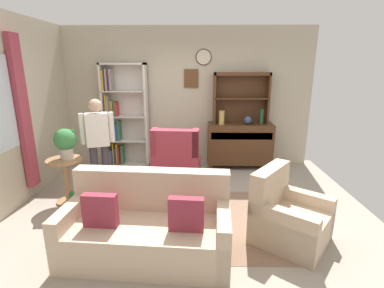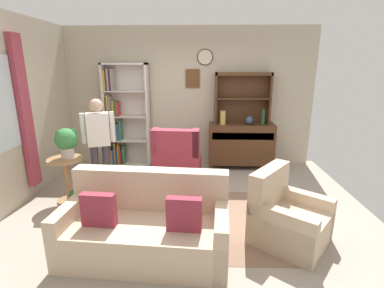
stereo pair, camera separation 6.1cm
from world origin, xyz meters
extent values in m
cube|color=#9E9384|center=(0.00, 0.00, -0.01)|extent=(5.40, 4.60, 0.02)
cube|color=#BCB299|center=(0.00, 2.13, 1.40)|extent=(5.00, 0.06, 2.80)
cylinder|color=beige|center=(0.30, 2.08, 2.21)|extent=(0.28, 0.03, 0.28)
torus|color=#382314|center=(0.30, 2.08, 2.21)|extent=(0.31, 0.02, 0.31)
cube|color=brown|center=(0.05, 2.08, 1.80)|extent=(0.28, 0.03, 0.36)
cube|color=#BCB299|center=(-2.53, 0.00, 1.40)|extent=(0.06, 4.20, 2.80)
cube|color=#9E3847|center=(-2.44, 0.42, 1.35)|extent=(0.08, 0.24, 2.30)
cube|color=#846651|center=(0.20, -0.30, 0.00)|extent=(2.27, 1.86, 0.01)
cube|color=silver|center=(-1.71, 1.93, 1.05)|extent=(0.04, 0.30, 2.10)
cube|color=silver|center=(-0.85, 1.93, 1.05)|extent=(0.04, 0.30, 2.10)
cube|color=silver|center=(-1.28, 1.93, 2.08)|extent=(0.90, 0.30, 0.04)
cube|color=silver|center=(-1.28, 1.93, 0.02)|extent=(0.90, 0.30, 0.04)
cube|color=silver|center=(-1.28, 2.07, 1.05)|extent=(0.90, 0.01, 2.10)
cube|color=silver|center=(-1.28, 1.93, 0.55)|extent=(0.86, 0.30, 0.02)
cube|color=#337247|center=(-1.67, 1.91, 0.21)|extent=(0.04, 0.19, 0.33)
cube|color=#CC7233|center=(-1.64, 1.91, 0.19)|extent=(0.02, 0.20, 0.29)
cube|color=#284C8C|center=(-1.61, 1.91, 0.20)|extent=(0.04, 0.19, 0.29)
cube|color=gold|center=(-1.56, 1.91, 0.27)|extent=(0.02, 0.18, 0.44)
cube|color=#284C8C|center=(-1.52, 1.91, 0.21)|extent=(0.04, 0.14, 0.32)
cube|color=gold|center=(-1.49, 1.91, 0.27)|extent=(0.02, 0.23, 0.43)
cube|color=#B22D33|center=(-1.45, 1.91, 0.24)|extent=(0.03, 0.19, 0.37)
cube|color=#3F3833|center=(-1.42, 1.91, 0.20)|extent=(0.03, 0.14, 0.30)
cube|color=#337247|center=(-1.38, 1.91, 0.25)|extent=(0.03, 0.18, 0.39)
cube|color=silver|center=(-1.28, 1.93, 1.05)|extent=(0.86, 0.30, 0.02)
cube|color=#723F7F|center=(-1.67, 1.91, 0.73)|extent=(0.03, 0.22, 0.34)
cube|color=#CC7233|center=(-1.63, 1.91, 0.70)|extent=(0.03, 0.15, 0.29)
cube|color=#CC7233|center=(-1.59, 1.91, 0.75)|extent=(0.02, 0.23, 0.38)
cube|color=#723F7F|center=(-1.56, 1.91, 0.72)|extent=(0.04, 0.22, 0.32)
cube|color=#337247|center=(-1.51, 1.91, 0.73)|extent=(0.04, 0.18, 0.35)
cube|color=#284C8C|center=(-1.47, 1.91, 0.73)|extent=(0.04, 0.19, 0.34)
cube|color=#337247|center=(-1.42, 1.91, 0.76)|extent=(0.03, 0.19, 0.41)
cube|color=silver|center=(-1.28, 1.93, 1.56)|extent=(0.86, 0.30, 0.02)
cube|color=#3F3833|center=(-1.67, 1.91, 1.20)|extent=(0.03, 0.24, 0.29)
cube|color=gold|center=(-1.64, 1.91, 1.27)|extent=(0.03, 0.23, 0.42)
cube|color=gray|center=(-1.60, 1.91, 1.26)|extent=(0.02, 0.21, 0.40)
cube|color=gray|center=(-1.57, 1.91, 1.21)|extent=(0.04, 0.10, 0.31)
cube|color=gold|center=(-1.53, 1.91, 1.21)|extent=(0.03, 0.20, 0.30)
cube|color=#337247|center=(-1.48, 1.91, 1.21)|extent=(0.04, 0.17, 0.29)
cube|color=#B22D33|center=(-1.44, 1.91, 1.20)|extent=(0.03, 0.22, 0.28)
cube|color=gold|center=(-1.67, 1.91, 1.76)|extent=(0.04, 0.19, 0.39)
cube|color=#723F7F|center=(-1.63, 1.91, 1.76)|extent=(0.03, 0.12, 0.40)
cube|color=gray|center=(-1.59, 1.91, 1.78)|extent=(0.03, 0.24, 0.42)
cube|color=#723F7F|center=(-1.55, 1.91, 1.77)|extent=(0.03, 0.14, 0.42)
cube|color=gray|center=(-1.51, 1.91, 1.77)|extent=(0.03, 0.23, 0.42)
cube|color=#4C2D19|center=(1.05, 1.86, 0.51)|extent=(1.30, 0.45, 0.82)
cube|color=#4C2D19|center=(0.45, 1.69, 0.05)|extent=(0.06, 0.06, 0.10)
cube|color=#4C2D19|center=(1.65, 1.69, 0.05)|extent=(0.06, 0.06, 0.10)
cube|color=#4C2D19|center=(0.45, 2.04, 0.05)|extent=(0.06, 0.06, 0.10)
cube|color=#4C2D19|center=(1.65, 2.04, 0.05)|extent=(0.06, 0.06, 0.10)
cube|color=#3D2414|center=(1.05, 1.64, 0.71)|extent=(1.20, 0.01, 0.14)
cube|color=#4C2D19|center=(0.52, 1.94, 1.42)|extent=(0.04, 0.26, 1.00)
cube|color=#4C2D19|center=(1.58, 1.94, 1.42)|extent=(0.04, 0.26, 1.00)
cube|color=#4C2D19|center=(1.05, 1.94, 1.89)|extent=(1.10, 0.26, 0.06)
cube|color=#4C2D19|center=(1.05, 1.94, 1.42)|extent=(1.06, 0.26, 0.02)
cube|color=#4C2D19|center=(1.05, 2.06, 1.42)|extent=(1.10, 0.01, 1.00)
cylinder|color=tan|center=(0.66, 1.78, 1.06)|extent=(0.11, 0.11, 0.27)
ellipsoid|color=#33476B|center=(1.18, 1.79, 1.01)|extent=(0.15, 0.15, 0.17)
cylinder|color=#194223|center=(1.44, 1.77, 1.07)|extent=(0.07, 0.07, 0.31)
cube|color=#C6AD8E|center=(-0.38, -1.05, 0.21)|extent=(1.86, 0.98, 0.42)
cube|color=#C6AD8E|center=(-0.35, -0.73, 0.66)|extent=(1.81, 0.33, 0.48)
cube|color=#C6AD8E|center=(-1.20, -1.00, 0.30)|extent=(0.20, 0.86, 0.60)
cube|color=#C6AD8E|center=(0.45, -1.11, 0.30)|extent=(0.20, 0.86, 0.60)
cube|color=maroon|center=(-0.83, -1.14, 0.60)|extent=(0.37, 0.13, 0.36)
cube|color=maroon|center=(0.06, -1.21, 0.60)|extent=(0.37, 0.13, 0.36)
cube|color=white|center=(-0.35, -0.73, 0.90)|extent=(0.37, 0.21, 0.00)
cube|color=#C6AD8E|center=(1.30, -0.76, 0.20)|extent=(1.08, 1.07, 0.40)
cube|color=#C6AD8E|center=(1.06, -0.58, 0.64)|extent=(0.60, 0.70, 0.48)
cube|color=#C6AD8E|center=(1.11, -1.00, 0.28)|extent=(0.70, 0.59, 0.55)
cube|color=#C6AD8E|center=(1.49, -0.52, 0.28)|extent=(0.70, 0.59, 0.55)
cube|color=maroon|center=(-0.17, 0.99, 0.21)|extent=(0.83, 0.85, 0.42)
cube|color=maroon|center=(-0.19, 0.69, 0.74)|extent=(0.79, 0.25, 0.63)
cube|color=maroon|center=(0.15, 0.71, 0.83)|extent=(0.12, 0.29, 0.44)
cube|color=maroon|center=(-0.53, 0.75, 0.83)|extent=(0.12, 0.29, 0.44)
cylinder|color=#997047|center=(-1.81, 0.22, 0.69)|extent=(0.52, 0.52, 0.03)
cylinder|color=#997047|center=(-1.81, 0.22, 0.34)|extent=(0.08, 0.08, 0.67)
cylinder|color=#997047|center=(-1.81, 0.22, 0.01)|extent=(0.36, 0.36, 0.03)
cylinder|color=beige|center=(-1.78, 0.27, 0.78)|extent=(0.19, 0.19, 0.15)
sphere|color=#387F42|center=(-1.78, 0.27, 0.99)|extent=(0.33, 0.33, 0.33)
ellipsoid|color=#387F42|center=(-1.68, 0.32, 1.03)|extent=(0.10, 0.06, 0.23)
ellipsoid|color=#387F42|center=(-1.68, 0.31, 1.03)|extent=(0.10, 0.06, 0.23)
ellipsoid|color=#387F42|center=(-1.86, 0.35, 1.03)|extent=(0.10, 0.06, 0.23)
ellipsoid|color=#387F42|center=(-1.85, 0.17, 1.03)|extent=(0.10, 0.06, 0.23)
cylinder|color=#AD6B4C|center=(-1.57, -0.05, 0.05)|extent=(0.13, 0.13, 0.10)
sphere|color=#235B2D|center=(-1.57, -0.05, 0.20)|extent=(0.22, 0.22, 0.22)
ellipsoid|color=#235B2D|center=(-1.51, -0.11, 0.22)|extent=(0.07, 0.04, 0.16)
ellipsoid|color=#235B2D|center=(-1.65, -0.05, 0.22)|extent=(0.07, 0.04, 0.16)
ellipsoid|color=#235B2D|center=(-1.64, -0.02, 0.22)|extent=(0.07, 0.04, 0.16)
cylinder|color=#38333D|center=(-1.48, 0.52, 0.41)|extent=(0.15, 0.15, 0.82)
cylinder|color=#38333D|center=(-1.31, 0.58, 0.41)|extent=(0.15, 0.15, 0.82)
cube|color=silver|center=(-1.39, 0.55, 1.08)|extent=(0.39, 0.30, 0.52)
sphere|color=tan|center=(-1.39, 0.55, 1.46)|extent=(0.26, 0.26, 0.20)
cylinder|color=silver|center=(-1.60, 0.48, 1.11)|extent=(0.10, 0.10, 0.48)
cylinder|color=silver|center=(-1.19, 0.63, 1.11)|extent=(0.10, 0.10, 0.48)
cube|color=#4C2D19|center=(-0.12, -0.25, 0.40)|extent=(0.80, 0.50, 0.03)
cube|color=#4C2D19|center=(-0.49, -0.47, 0.20)|extent=(0.05, 0.05, 0.39)
cube|color=#4C2D19|center=(0.25, -0.47, 0.20)|extent=(0.05, 0.05, 0.39)
cube|color=#4C2D19|center=(-0.49, -0.03, 0.20)|extent=(0.05, 0.05, 0.39)
cube|color=#4C2D19|center=(0.25, -0.03, 0.20)|extent=(0.05, 0.05, 0.39)
cube|color=#B22D33|center=(-0.23, -0.30, 0.43)|extent=(0.21, 0.10, 0.03)
cube|color=#B22D33|center=(-0.23, -0.30, 0.46)|extent=(0.19, 0.13, 0.03)
cube|color=#3F3833|center=(-0.23, -0.29, 0.49)|extent=(0.14, 0.12, 0.02)
camera|label=1|loc=(0.17, -3.81, 2.06)|focal=26.81mm
camera|label=2|loc=(0.23, -3.81, 2.06)|focal=26.81mm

